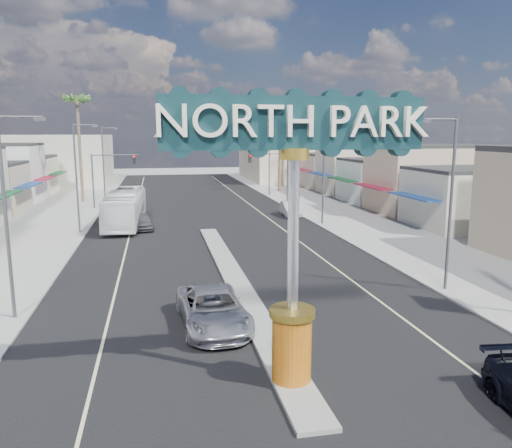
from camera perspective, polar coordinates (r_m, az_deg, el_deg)
name	(u,v)px	position (r m, az deg, el deg)	size (l,w,h in m)	color
ground	(207,229)	(43.85, -5.65, -0.55)	(160.00, 160.00, 0.00)	gray
road	(207,229)	(43.84, -5.65, -0.54)	(20.00, 120.00, 0.01)	black
median_island	(235,279)	(28.38, -2.39, -6.35)	(1.30, 30.00, 0.16)	gray
sidewalk_left	(37,234)	(44.73, -23.80, -1.09)	(8.00, 120.00, 0.12)	gray
sidewalk_right	(357,223)	(47.27, 11.49, 0.16)	(8.00, 120.00, 0.12)	gray
storefront_row_right	(394,177)	(62.79, 15.46, 5.16)	(12.00, 42.00, 6.00)	#B7B29E
backdrop_far_left	(46,160)	(89.76, -22.92, 6.80)	(20.00, 20.00, 8.00)	#B7B29E
backdrop_far_right	(302,157)	(91.78, 5.32, 7.61)	(20.00, 20.00, 8.00)	beige
gateway_sign	(294,208)	(15.59, 4.34, 1.88)	(8.20, 1.50, 9.15)	#B64B0E
traffic_signal_left	(110,170)	(57.22, -16.40, 5.93)	(5.09, 0.45, 6.00)	#47474C
traffic_signal_right	(273,168)	(58.54, 1.92, 6.43)	(5.09, 0.45, 6.00)	#47474C
streetlight_l_near	(9,208)	(23.92, -26.38, 1.68)	(2.03, 0.22, 9.00)	#47474C
streetlight_l_mid	(78,173)	(43.44, -19.66, 5.55)	(2.03, 0.22, 9.00)	#47474C
streetlight_l_far	(104,159)	(65.25, -16.93, 7.09)	(2.03, 0.22, 9.00)	#47474C
streetlight_r_near	(448,196)	(27.32, 21.14, 3.01)	(2.03, 0.22, 9.00)	#47474C
streetlight_r_mid	(322,169)	(45.40, 7.53, 6.24)	(2.03, 0.22, 9.00)	#47474C
streetlight_r_far	(268,158)	(66.57, 1.39, 7.58)	(2.03, 0.22, 9.00)	#47474C
palm_left_far	(77,105)	(63.57, -19.77, 12.67)	(2.60, 2.60, 13.10)	brown
palm_right_mid	(280,116)	(71.02, 2.75, 12.21)	(2.60, 2.60, 12.10)	brown
palm_right_far	(283,106)	(77.40, 3.14, 13.37)	(2.60, 2.60, 14.10)	brown
suv_left	(213,309)	(21.73, -4.97, -9.64)	(2.67, 5.80, 1.61)	#AFAFB4
car_parked_left	(142,221)	(44.32, -12.86, 0.29)	(1.67, 4.14, 1.41)	#5F5E63
car_parked_right	(290,209)	(50.49, 3.94, 1.74)	(1.53, 4.40, 1.45)	silver
city_bus	(125,208)	(46.23, -14.70, 1.77)	(2.74, 11.70, 3.26)	white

